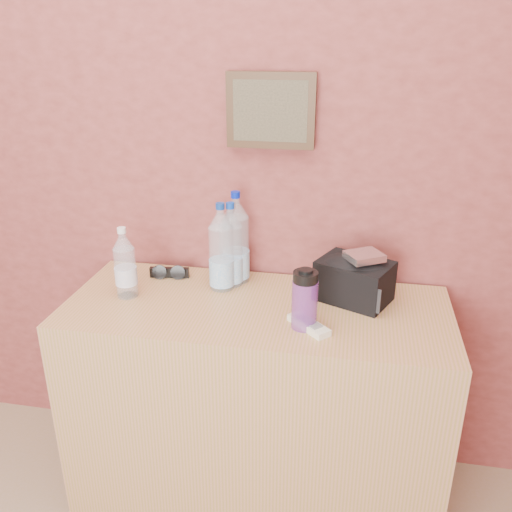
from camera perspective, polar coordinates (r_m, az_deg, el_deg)
The scene contains 11 objects.
picture_frame at distance 1.87m, azimuth 1.56°, elevation 15.05°, with size 0.30×0.03×0.25m, color #382311, non-canonical shape.
dresser at distance 2.03m, azimuth 0.02°, elevation -15.29°, with size 1.28×0.53×0.80m, color tan.
pet_large_a at distance 1.91m, azimuth -2.67°, elevation 0.74°, with size 0.08×0.08×0.30m.
pet_large_b at distance 1.93m, azimuth -2.10°, elevation 1.46°, with size 0.09×0.09×0.33m.
pet_large_c at distance 1.88m, azimuth -3.67°, elevation 0.48°, with size 0.08×0.08×0.31m.
pet_small at distance 1.88m, azimuth -13.61°, elevation -1.09°, with size 0.07×0.07×0.25m.
nalgene_bottle at distance 1.65m, azimuth 5.15°, elevation -4.54°, with size 0.08×0.08×0.19m.
sunglasses at distance 2.03m, azimuth -9.08°, elevation -1.72°, with size 0.15×0.05×0.04m, color black, non-canonical shape.
ac_remote at distance 1.68m, azimuth 5.57°, elevation -7.25°, with size 0.15×0.05×0.02m, color silver.
toiletry_bag at distance 1.85m, azimuth 10.32°, elevation -2.32°, with size 0.23×0.17×0.16m, color black, non-canonical shape.
foil_packet at distance 1.79m, azimuth 11.33°, elevation -0.03°, with size 0.11×0.09×0.02m, color silver.
Camera 1 is at (0.58, 0.14, 1.65)m, focal length 38.00 mm.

